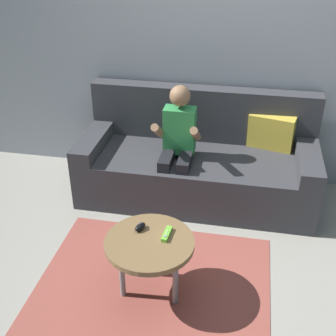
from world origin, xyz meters
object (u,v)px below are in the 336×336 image
coffee_table (150,246)px  nunchuk_black (140,227)px  game_remote_lime_near_edge (167,234)px  person_seated_on_couch (178,143)px  couch (199,163)px

coffee_table → nunchuk_black: bearing=131.3°
coffee_table → game_remote_lime_near_edge: (0.09, 0.06, 0.06)m
coffee_table → game_remote_lime_near_edge: 0.13m
person_seated_on_couch → nunchuk_black: (-0.07, -0.97, -0.11)m
person_seated_on_couch → coffee_table: person_seated_on_couch is taller
couch → person_seated_on_couch: size_ratio=1.93×
nunchuk_black → coffee_table: bearing=-48.7°
game_remote_lime_near_edge → nunchuk_black: size_ratio=1.42×
coffee_table → nunchuk_black: (-0.08, 0.09, 0.07)m
nunchuk_black → person_seated_on_couch: bearing=86.0°
couch → person_seated_on_couch: person_seated_on_couch is taller
game_remote_lime_near_edge → nunchuk_black: 0.18m
couch → coffee_table: 1.26m
couch → game_remote_lime_near_edge: bearing=-92.3°
couch → person_seated_on_couch: (-0.15, -0.19, 0.27)m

